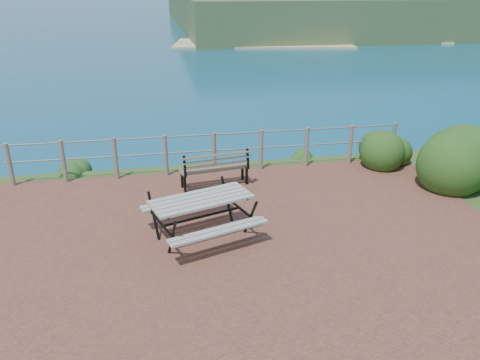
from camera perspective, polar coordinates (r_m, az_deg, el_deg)
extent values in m
cube|color=brown|center=(8.41, -0.16, -7.51)|extent=(10.00, 7.00, 0.12)
cylinder|color=#6B5B4C|center=(11.63, -26.27, 1.68)|extent=(0.10, 0.10, 1.00)
cylinder|color=#6B5B4C|center=(11.35, -20.71, 2.13)|extent=(0.10, 0.10, 1.00)
cylinder|color=#6B5B4C|center=(11.19, -14.93, 2.56)|extent=(0.10, 0.10, 1.00)
cylinder|color=#6B5B4C|center=(11.14, -9.04, 2.98)|extent=(0.10, 0.10, 1.00)
cylinder|color=#6B5B4C|center=(11.21, -3.16, 3.37)|extent=(0.10, 0.10, 1.00)
cylinder|color=#6B5B4C|center=(11.40, 2.59, 3.71)|extent=(0.10, 0.10, 1.00)
cylinder|color=#6B5B4C|center=(11.70, 8.11, 4.01)|extent=(0.10, 0.10, 1.00)
cylinder|color=#6B5B4C|center=(12.10, 13.31, 4.25)|extent=(0.10, 0.10, 1.00)
cylinder|color=#6B5B4C|center=(12.59, 18.15, 4.45)|extent=(0.10, 0.10, 1.00)
cylinder|color=slate|center=(11.07, -3.21, 5.56)|extent=(9.40, 0.04, 0.04)
cylinder|color=slate|center=(11.20, -3.17, 3.61)|extent=(9.40, 0.04, 0.04)
cube|color=#435F2F|center=(259.26, 24.16, 18.73)|extent=(260.00, 180.00, 12.00)
cube|color=#9A958A|center=(8.25, -4.75, -2.35)|extent=(1.92, 1.26, 0.04)
cube|color=#9A958A|center=(8.38, -4.69, -4.18)|extent=(1.77, 0.81, 0.04)
cube|color=#9A958A|center=(8.38, -4.69, -4.18)|extent=(1.77, 0.81, 0.04)
cylinder|color=black|center=(8.40, -4.68, -4.48)|extent=(1.46, 0.53, 0.04)
cube|color=brown|center=(10.45, -3.14, 1.45)|extent=(1.59, 0.62, 0.03)
cube|color=brown|center=(10.36, -3.18, 2.84)|extent=(1.54, 0.35, 0.35)
cube|color=black|center=(10.53, -3.12, 0.37)|extent=(0.06, 0.06, 0.42)
cube|color=black|center=(10.53, -3.12, 0.37)|extent=(0.06, 0.06, 0.42)
cube|color=black|center=(10.53, -3.12, 0.37)|extent=(0.06, 0.06, 0.42)
cube|color=black|center=(10.53, -3.12, 0.37)|extent=(0.06, 0.06, 0.42)
ellipsoid|color=#1F4314|center=(11.77, 24.06, -0.43)|extent=(1.64, 1.64, 2.32)
ellipsoid|color=#1F4314|center=(12.62, 17.66, 2.04)|extent=(1.15, 1.15, 1.64)
ellipsoid|color=#214A1C|center=(12.20, -19.56, 1.07)|extent=(0.78, 0.78, 0.52)
ellipsoid|color=#1F4314|center=(12.48, 7.02, 2.75)|extent=(0.67, 0.67, 0.37)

